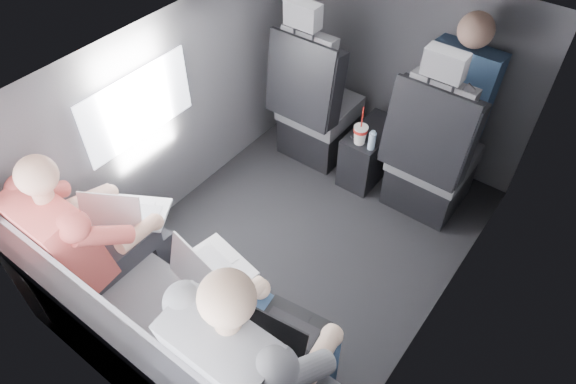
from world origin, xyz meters
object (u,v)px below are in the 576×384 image
Objects in this scene: laptop_silver at (210,268)px; laptop_black at (286,330)px; front_seat_right at (430,160)px; passenger_front_right at (458,94)px; soda_cup at (360,134)px; front_seat_left at (315,109)px; center_console at (369,153)px; rear_bench at (167,347)px; passenger_rear_left at (90,238)px; laptop_white at (128,213)px; water_bottle at (372,141)px; passenger_rear_right at (255,356)px.

laptop_silver is 0.48m from laptop_black.
front_seat_right is 1.47× the size of passenger_front_right.
soda_cup is at bearing -139.10° from passenger_front_right.
soda_cup is (-0.46, -0.12, 0.07)m from front_seat_right.
front_seat_left is at bearing 107.12° from laptop_silver.
front_seat_left is 1.47× the size of passenger_front_right.
center_console is 1.51× the size of laptop_black.
laptop_black is (0.53, -1.50, 0.15)m from soda_cup.
rear_bench is 5.04× the size of laptop_black.
passenger_rear_left reaches higher than center_console.
center_console is 1.67× the size of soda_cup.
laptop_black is (1.06, -0.04, -0.00)m from laptop_white.
front_seat_right is 1.96m from rear_bench.
rear_bench reaches higher than soda_cup.
front_seat_right is at bearing 19.58° from water_bottle.
front_seat_left is 1.68m from laptop_silver.
laptop_black is 1.89m from passenger_front_right.
laptop_black is (0.43, -1.50, 0.16)m from water_bottle.
front_seat_right is 1.64m from laptop_black.
soda_cup is 1.56m from laptop_white.
passenger_rear_left is (-0.56, 0.10, 0.32)m from rear_bench.
laptop_white is 1.15× the size of laptop_silver.
laptop_white is at bearing -113.26° from water_bottle.
rear_bench is at bearing -30.56° from laptop_white.
laptop_white is (-0.09, -1.58, 0.23)m from front_seat_left.
front_seat_left reaches higher than rear_bench.
passenger_front_right is (1.00, 2.06, 0.13)m from passenger_rear_left.
laptop_black is (0.52, -1.67, 0.43)m from center_console.
soda_cup is 0.23× the size of passenger_rear_left.
laptop_silver is (0.49, -1.59, 0.23)m from front_seat_left.
passenger_front_right is at bearing 16.26° from front_seat_left.
front_seat_left is at bearing 117.69° from passenger_rear_right.
front_seat_right is 3.37× the size of laptop_silver.
water_bottle is 0.11× the size of passenger_rear_right.
passenger_rear_left is (-0.60, -0.22, -0.00)m from laptop_silver.
front_seat_right is at bearing 0.00° from front_seat_left.
passenger_front_right is at bearing 92.54° from laptop_black.
passenger_rear_right is at bearing -76.12° from water_bottle.
center_console is at bearing 71.59° from laptop_white.
rear_bench is at bearing -76.69° from front_seat_left.
laptop_white is at bearing 84.14° from passenger_rear_left.
front_seat_right is 1.03× the size of passenger_rear_left.
rear_bench is 1.78m from water_bottle.
passenger_front_right is (0.44, 0.38, 0.28)m from soda_cup.
front_seat_right is at bearing -5.07° from center_console.
laptop_silver is (0.58, -0.00, 0.00)m from laptop_white.
center_console is 1.11× the size of laptop_white.
passenger_front_right is (0.88, 0.26, 0.36)m from front_seat_left.
passenger_rear_right reaches higher than laptop_white.
front_seat_left is at bearing 86.74° from laptop_white.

